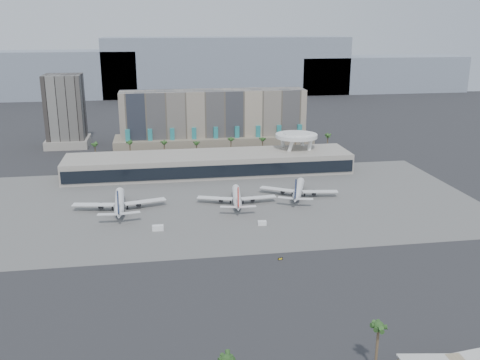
{
  "coord_description": "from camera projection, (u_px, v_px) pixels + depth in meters",
  "views": [
    {
      "loc": [
        -31.25,
        -199.6,
        88.04
      ],
      "look_at": [
        7.31,
        40.0,
        15.93
      ],
      "focal_mm": 40.0,
      "sensor_mm": 36.0,
      "label": 1
    }
  ],
  "objects": [
    {
      "name": "taxiway_sign",
      "position": [
        280.0,
        259.0,
        205.44
      ],
      "size": [
        1.99,
        0.79,
        0.9
      ],
      "rotation": [
        0.0,
        0.0,
        0.27
      ],
      "color": "black",
      "rests_on": "ground"
    },
    {
      "name": "service_vehicle_a",
      "position": [
        158.0,
        228.0,
        234.11
      ],
      "size": [
        4.95,
        2.5,
        2.39
      ],
      "primitive_type": "cube",
      "rotation": [
        0.0,
        0.0,
        -0.02
      ],
      "color": "white",
      "rests_on": "ground"
    },
    {
      "name": "airliner_right",
      "position": [
        298.0,
        190.0,
        279.29
      ],
      "size": [
        39.38,
        40.69,
        14.66
      ],
      "rotation": [
        0.0,
        0.0,
        -0.35
      ],
      "color": "white",
      "rests_on": "ground"
    },
    {
      "name": "apron_pad",
      "position": [
        221.0,
        202.0,
        270.78
      ],
      "size": [
        260.0,
        130.0,
        0.06
      ],
      "primitive_type": "cube",
      "color": "#5B5B59",
      "rests_on": "ground"
    },
    {
      "name": "airliner_centre",
      "position": [
        237.0,
        197.0,
        267.68
      ],
      "size": [
        40.01,
        41.39,
        14.31
      ],
      "rotation": [
        0.0,
        0.0,
        -0.12
      ],
      "color": "white",
      "rests_on": "ground"
    },
    {
      "name": "ground",
      "position": [
        238.0,
        245.0,
        218.73
      ],
      "size": [
        900.0,
        900.0,
        0.0
      ],
      "primitive_type": "plane",
      "color": "#232326",
      "rests_on": "ground"
    },
    {
      "name": "near_palm_b",
      "position": [
        378.0,
        332.0,
        136.23
      ],
      "size": [
        6.0,
        6.0,
        15.04
      ],
      "color": "brown",
      "rests_on": "ground"
    },
    {
      "name": "hotel",
      "position": [
        214.0,
        126.0,
        380.53
      ],
      "size": [
        140.0,
        30.0,
        42.0
      ],
      "color": "tan",
      "rests_on": "ground"
    },
    {
      "name": "saucer_structure",
      "position": [
        296.0,
        138.0,
        331.64
      ],
      "size": [
        26.0,
        26.0,
        21.89
      ],
      "color": "white",
      "rests_on": "ground"
    },
    {
      "name": "terminal",
      "position": [
        210.0,
        163.0,
        320.83
      ],
      "size": [
        170.0,
        32.5,
        14.5
      ],
      "color": "#A9A394",
      "rests_on": "ground"
    },
    {
      "name": "mountain_ridge",
      "position": [
        201.0,
        71.0,
        659.28
      ],
      "size": [
        680.0,
        60.0,
        70.0
      ],
      "color": "gray",
      "rests_on": "ground"
    },
    {
      "name": "airliner_left",
      "position": [
        120.0,
        202.0,
        258.76
      ],
      "size": [
        45.17,
        46.54,
        16.06
      ],
      "rotation": [
        0.0,
        0.0,
        0.04
      ],
      "color": "white",
      "rests_on": "ground"
    },
    {
      "name": "palm_row",
      "position": [
        214.0,
        143.0,
        354.04
      ],
      "size": [
        157.8,
        2.8,
        13.1
      ],
      "color": "brown",
      "rests_on": "ground"
    },
    {
      "name": "service_vehicle_b",
      "position": [
        262.0,
        223.0,
        240.35
      ],
      "size": [
        4.01,
        2.54,
        1.96
      ],
      "primitive_type": "cube",
      "rotation": [
        0.0,
        0.0,
        -0.1
      ],
      "color": "white",
      "rests_on": "ground"
    },
    {
      "name": "office_tower",
      "position": [
        66.0,
        115.0,
        387.01
      ],
      "size": [
        30.0,
        30.0,
        52.0
      ],
      "color": "black",
      "rests_on": "ground"
    }
  ]
}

